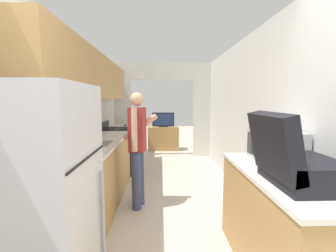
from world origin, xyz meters
The scene contains 13 objects.
wall_left centered at (-1.22, 2.28, 1.53)m, with size 0.38×7.42×2.50m.
wall_right centered at (1.30, 1.91, 1.25)m, with size 0.06×7.42×2.50m.
wall_far_with_doorway centered at (0.00, 5.05, 1.44)m, with size 2.93×0.06×2.50m.
counter_left centered at (-0.97, 2.52, 0.46)m, with size 0.62×3.86×0.92m.
counter_right centered at (0.97, 0.86, 0.46)m, with size 0.62×1.44×0.92m.
refrigerator centered at (-0.89, 0.48, 0.81)m, with size 0.78×0.70×1.63m.
range_oven centered at (-0.96, 3.80, 0.47)m, with size 0.66×0.75×1.06m.
person centered at (-0.38, 2.18, 0.87)m, with size 0.53×0.42×1.63m.
suitcase centered at (0.89, 0.61, 1.09)m, with size 0.55×0.56×0.52m.
microwave centered at (1.06, 1.21, 1.08)m, with size 0.37×0.52×0.31m.
tv_cabinet centered at (0.02, 5.87, 0.36)m, with size 0.93×0.42×0.71m.
television centered at (0.02, 5.83, 0.93)m, with size 0.66×0.16×0.44m.
knife centered at (-0.89, 4.41, 0.93)m, with size 0.12×0.30×0.02m.
Camera 1 is at (-0.05, -0.91, 1.53)m, focal length 24.00 mm.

